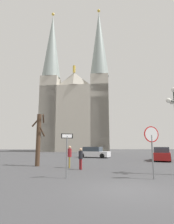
{
  "coord_description": "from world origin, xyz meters",
  "views": [
    {
      "loc": [
        -2.09,
        -8.11,
        1.89
      ],
      "look_at": [
        -0.86,
        20.63,
        6.83
      ],
      "focal_mm": 29.89,
      "sensor_mm": 36.0,
      "label": 1
    }
  ],
  "objects_px": {
    "parked_car_near_white": "(94,153)",
    "parked_car_far_red": "(162,154)",
    "pedestrian_walking": "(81,157)",
    "cathedral": "(76,104)",
    "pedestrian_standing": "(70,154)",
    "stop_sign": "(152,141)",
    "bare_tree": "(39,138)",
    "one_way_arrow_sign": "(67,149)"
  },
  "relations": [
    {
      "from": "parked_car_far_red",
      "to": "pedestrian_standing",
      "type": "distance_m",
      "value": 11.98
    },
    {
      "from": "pedestrian_walking",
      "to": "parked_car_near_white",
      "type": "bearing_deg",
      "value": 80.99
    },
    {
      "from": "parked_car_near_white",
      "to": "pedestrian_standing",
      "type": "height_order",
      "value": "pedestrian_standing"
    },
    {
      "from": "cathedral",
      "to": "parked_car_far_red",
      "type": "bearing_deg",
      "value": -68.66
    },
    {
      "from": "one_way_arrow_sign",
      "to": "bare_tree",
      "type": "relative_size",
      "value": 0.55
    },
    {
      "from": "one_way_arrow_sign",
      "to": "cathedral",
      "type": "bearing_deg",
      "value": 90.36
    },
    {
      "from": "cathedral",
      "to": "one_way_arrow_sign",
      "type": "distance_m",
      "value": 39.0
    },
    {
      "from": "cathedral",
      "to": "pedestrian_standing",
      "type": "height_order",
      "value": "cathedral"
    },
    {
      "from": "stop_sign",
      "to": "parked_car_near_white",
      "type": "bearing_deg",
      "value": 96.95
    },
    {
      "from": "stop_sign",
      "to": "bare_tree",
      "type": "distance_m",
      "value": 9.97
    },
    {
      "from": "one_way_arrow_sign",
      "to": "parked_car_far_red",
      "type": "bearing_deg",
      "value": 46.14
    },
    {
      "from": "stop_sign",
      "to": "pedestrian_standing",
      "type": "height_order",
      "value": "stop_sign"
    },
    {
      "from": "one_way_arrow_sign",
      "to": "parked_car_far_red",
      "type": "height_order",
      "value": "one_way_arrow_sign"
    },
    {
      "from": "parked_car_near_white",
      "to": "pedestrian_standing",
      "type": "relative_size",
      "value": 2.67
    },
    {
      "from": "one_way_arrow_sign",
      "to": "pedestrian_walking",
      "type": "distance_m",
      "value": 3.73
    },
    {
      "from": "bare_tree",
      "to": "parked_car_near_white",
      "type": "height_order",
      "value": "bare_tree"
    },
    {
      "from": "stop_sign",
      "to": "bare_tree",
      "type": "bearing_deg",
      "value": 140.18
    },
    {
      "from": "stop_sign",
      "to": "pedestrian_walking",
      "type": "height_order",
      "value": "stop_sign"
    },
    {
      "from": "pedestrian_standing",
      "to": "parked_car_near_white",
      "type": "bearing_deg",
      "value": 75.95
    },
    {
      "from": "stop_sign",
      "to": "one_way_arrow_sign",
      "type": "bearing_deg",
      "value": 174.4
    },
    {
      "from": "cathedral",
      "to": "parked_car_near_white",
      "type": "xyz_separation_m",
      "value": [
        3.01,
        -21.59,
        -11.71
      ]
    },
    {
      "from": "parked_car_near_white",
      "to": "parked_car_far_red",
      "type": "distance_m",
      "value": 9.12
    },
    {
      "from": "bare_tree",
      "to": "pedestrian_walking",
      "type": "bearing_deg",
      "value": -32.18
    },
    {
      "from": "bare_tree",
      "to": "parked_car_far_red",
      "type": "bearing_deg",
      "value": 19.85
    },
    {
      "from": "one_way_arrow_sign",
      "to": "pedestrian_standing",
      "type": "relative_size",
      "value": 1.42
    },
    {
      "from": "stop_sign",
      "to": "parked_car_far_red",
      "type": "bearing_deg",
      "value": 63.8
    },
    {
      "from": "one_way_arrow_sign",
      "to": "pedestrian_standing",
      "type": "bearing_deg",
      "value": 90.76
    },
    {
      "from": "one_way_arrow_sign",
      "to": "pedestrian_walking",
      "type": "xyz_separation_m",
      "value": [
        0.82,
        3.58,
        -0.66
      ]
    },
    {
      "from": "cathedral",
      "to": "parked_car_far_red",
      "type": "height_order",
      "value": "cathedral"
    },
    {
      "from": "cathedral",
      "to": "bare_tree",
      "type": "distance_m",
      "value": 33.22
    },
    {
      "from": "pedestrian_standing",
      "to": "parked_car_far_red",
      "type": "bearing_deg",
      "value": 30.63
    },
    {
      "from": "one_way_arrow_sign",
      "to": "parked_car_near_white",
      "type": "bearing_deg",
      "value": 80.09
    },
    {
      "from": "parked_car_near_white",
      "to": "stop_sign",
      "type": "bearing_deg",
      "value": -83.05
    },
    {
      "from": "cathedral",
      "to": "parked_car_near_white",
      "type": "relative_size",
      "value": 8.25
    },
    {
      "from": "bare_tree",
      "to": "parked_car_near_white",
      "type": "distance_m",
      "value": 11.59
    },
    {
      "from": "cathedral",
      "to": "parked_car_far_red",
      "type": "distance_m",
      "value": 31.07
    },
    {
      "from": "parked_car_near_white",
      "to": "parked_car_far_red",
      "type": "bearing_deg",
      "value": -35.01
    },
    {
      "from": "one_way_arrow_sign",
      "to": "parked_car_far_red",
      "type": "distance_m",
      "value": 14.81
    },
    {
      "from": "cathedral",
      "to": "pedestrian_walking",
      "type": "distance_m",
      "value": 35.79
    },
    {
      "from": "cathedral",
      "to": "bare_tree",
      "type": "bearing_deg",
      "value": -94.81
    },
    {
      "from": "bare_tree",
      "to": "pedestrian_walking",
      "type": "relative_size",
      "value": 2.87
    },
    {
      "from": "cathedral",
      "to": "pedestrian_walking",
      "type": "bearing_deg",
      "value": -88.21
    }
  ]
}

